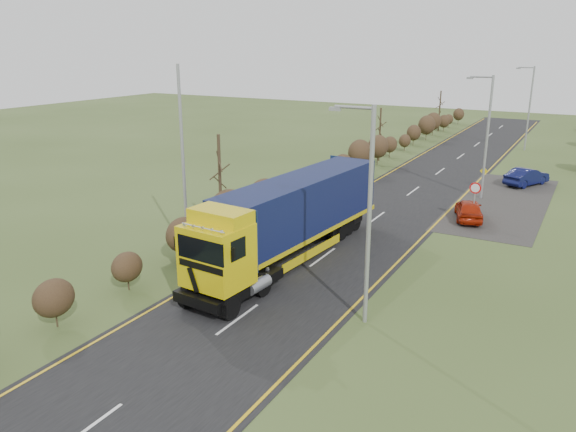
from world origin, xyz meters
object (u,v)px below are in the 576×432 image
(car_blue_sedan, at_px, (527,177))
(speed_sign, at_px, (475,194))
(streetlight_near, at_px, (367,208))
(lorry, at_px, (289,216))
(car_red_hatchback, at_px, (469,210))

(car_blue_sedan, xyz_separation_m, speed_sign, (-1.69, -12.08, 1.14))
(streetlight_near, bearing_deg, car_blue_sedan, 84.27)
(lorry, bearing_deg, car_red_hatchback, 65.26)
(streetlight_near, bearing_deg, speed_sign, 86.00)
(lorry, height_order, speed_sign, lorry)
(lorry, height_order, car_red_hatchback, lorry)
(car_blue_sedan, height_order, speed_sign, speed_sign)
(car_red_hatchback, xyz_separation_m, streetlight_near, (-0.77, -16.22, 4.13))
(speed_sign, bearing_deg, car_blue_sedan, 82.02)
(car_red_hatchback, bearing_deg, car_blue_sedan, -116.17)
(lorry, relative_size, speed_sign, 5.99)
(car_red_hatchback, bearing_deg, streetlight_near, 70.96)
(car_blue_sedan, bearing_deg, lorry, 95.59)
(lorry, relative_size, car_red_hatchback, 3.96)
(car_blue_sedan, height_order, streetlight_near, streetlight_near)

